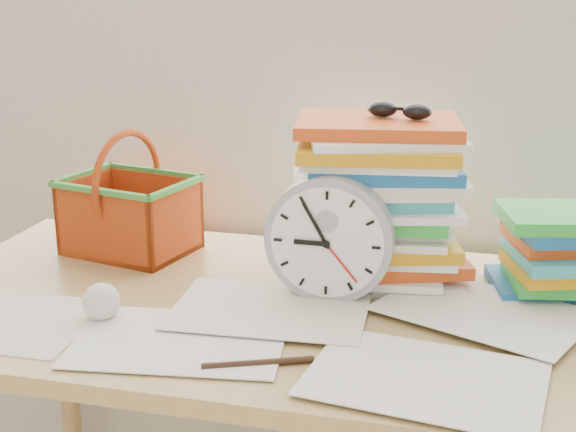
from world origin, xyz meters
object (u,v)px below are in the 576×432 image
(book_stack, at_px, (571,252))
(basket, at_px, (129,193))
(paper_stack, at_px, (374,200))
(clock, at_px, (329,239))
(desk, at_px, (304,344))

(book_stack, xyz_separation_m, basket, (-0.85, 0.03, 0.04))
(paper_stack, distance_m, clock, 0.15)
(clock, bearing_deg, paper_stack, 66.79)
(desk, relative_size, paper_stack, 4.43)
(book_stack, height_order, basket, basket)
(clock, xyz_separation_m, basket, (-0.45, 0.15, 0.01))
(paper_stack, bearing_deg, clock, -113.21)
(desk, relative_size, clock, 6.27)
(clock, bearing_deg, book_stack, 17.29)
(clock, xyz_separation_m, book_stack, (0.41, 0.13, -0.03))
(book_stack, bearing_deg, paper_stack, 179.11)
(clock, bearing_deg, basket, 161.01)
(desk, relative_size, book_stack, 5.27)
(clock, height_order, basket, basket)
(clock, distance_m, book_stack, 0.43)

